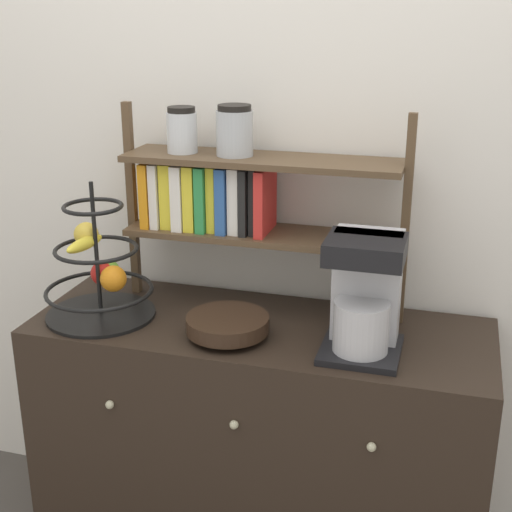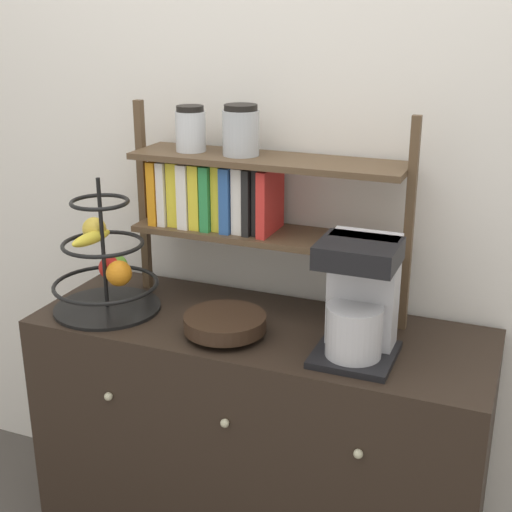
# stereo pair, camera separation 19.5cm
# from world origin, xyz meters

# --- Properties ---
(wall_back) EXTENTS (7.00, 0.05, 2.60)m
(wall_back) POSITION_xyz_m (0.00, 0.52, 1.30)
(wall_back) COLOR silver
(wall_back) RESTS_ON ground_plane
(sideboard) EXTENTS (1.30, 0.49, 0.81)m
(sideboard) POSITION_xyz_m (0.00, 0.24, 0.40)
(sideboard) COLOR black
(sideboard) RESTS_ON ground_plane
(coffee_maker) EXTENTS (0.20, 0.21, 0.32)m
(coffee_maker) POSITION_xyz_m (0.30, 0.17, 0.96)
(coffee_maker) COLOR black
(coffee_maker) RESTS_ON sideboard
(fruit_stand) EXTENTS (0.32, 0.32, 0.40)m
(fruit_stand) POSITION_xyz_m (-0.46, 0.18, 0.93)
(fruit_stand) COLOR black
(fruit_stand) RESTS_ON sideboard
(wooden_bowl) EXTENTS (0.23, 0.23, 0.06)m
(wooden_bowl) POSITION_xyz_m (-0.06, 0.14, 0.84)
(wooden_bowl) COLOR black
(wooden_bowl) RESTS_ON sideboard
(shelf_hutch) EXTENTS (0.84, 0.20, 0.60)m
(shelf_hutch) POSITION_xyz_m (-0.14, 0.37, 1.16)
(shelf_hutch) COLOR brown
(shelf_hutch) RESTS_ON sideboard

